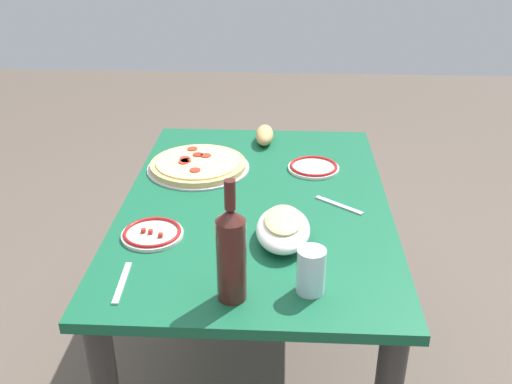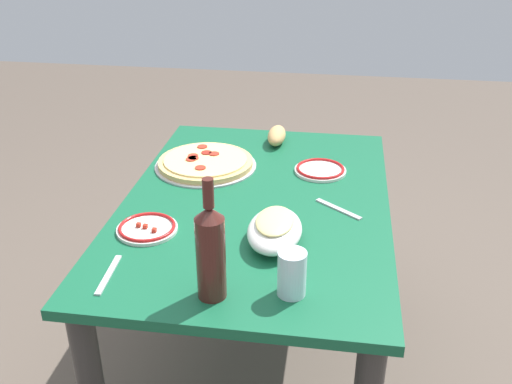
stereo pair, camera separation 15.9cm
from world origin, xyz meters
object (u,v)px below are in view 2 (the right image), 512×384
at_px(water_glass, 292,273).
at_px(side_plate_far, 320,170).
at_px(dining_table, 256,234).
at_px(wine_bottle, 211,251).
at_px(pepperoni_pizza, 206,163).
at_px(baked_pasta_dish, 275,228).
at_px(side_plate_near, 147,228).
at_px(bread_loaf, 277,136).

height_order(water_glass, side_plate_far, water_glass).
bearing_deg(side_plate_far, water_glass, -2.74).
bearing_deg(dining_table, wine_bottle, -3.61).
bearing_deg(dining_table, pepperoni_pizza, -136.82).
distance_m(water_glass, side_plate_far, 0.71).
distance_m(baked_pasta_dish, water_glass, 0.24).
bearing_deg(side_plate_near, side_plate_far, 135.14).
bearing_deg(side_plate_far, baked_pasta_dish, -12.17).
bearing_deg(side_plate_near, dining_table, 129.28).
bearing_deg(dining_table, side_plate_far, 142.05).
bearing_deg(pepperoni_pizza, bread_loaf, 138.84).
bearing_deg(bread_loaf, dining_table, -0.96).
distance_m(side_plate_near, side_plate_far, 0.67).
distance_m(pepperoni_pizza, side_plate_near, 0.46).
relative_size(side_plate_far, bread_loaf, 1.11).
xyz_separation_m(baked_pasta_dish, wine_bottle, (0.27, -0.12, 0.09)).
xyz_separation_m(dining_table, side_plate_far, (-0.24, 0.19, 0.13)).
bearing_deg(side_plate_far, dining_table, -37.95).
xyz_separation_m(pepperoni_pizza, side_plate_far, (-0.01, 0.40, -0.01)).
height_order(dining_table, side_plate_near, side_plate_near).
relative_size(baked_pasta_dish, bread_loaf, 1.50).
distance_m(wine_bottle, water_glass, 0.20).
xyz_separation_m(pepperoni_pizza, bread_loaf, (-0.25, 0.22, 0.02)).
xyz_separation_m(wine_bottle, water_glass, (-0.04, 0.19, -0.07)).
height_order(pepperoni_pizza, side_plate_near, pepperoni_pizza).
bearing_deg(wine_bottle, pepperoni_pizza, -165.83).
bearing_deg(side_plate_far, wine_bottle, -16.60).
distance_m(baked_pasta_dish, wine_bottle, 0.30).
distance_m(side_plate_near, bread_loaf, 0.77).
height_order(baked_pasta_dish, water_glass, water_glass).
bearing_deg(baked_pasta_dish, dining_table, -159.42).
bearing_deg(water_glass, baked_pasta_dish, -163.44).
bearing_deg(pepperoni_pizza, baked_pasta_dish, 33.23).
distance_m(pepperoni_pizza, wine_bottle, 0.76).
relative_size(water_glass, side_plate_near, 0.67).
xyz_separation_m(wine_bottle, bread_loaf, (-0.98, 0.04, -0.10)).
xyz_separation_m(water_glass, side_plate_near, (-0.23, -0.44, -0.05)).
xyz_separation_m(pepperoni_pizza, water_glass, (0.69, 0.37, 0.04)).
distance_m(water_glass, bread_loaf, 0.96).
distance_m(water_glass, side_plate_near, 0.50).
relative_size(baked_pasta_dish, side_plate_far, 1.34).
xyz_separation_m(water_glass, bread_loaf, (-0.95, -0.15, -0.03)).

